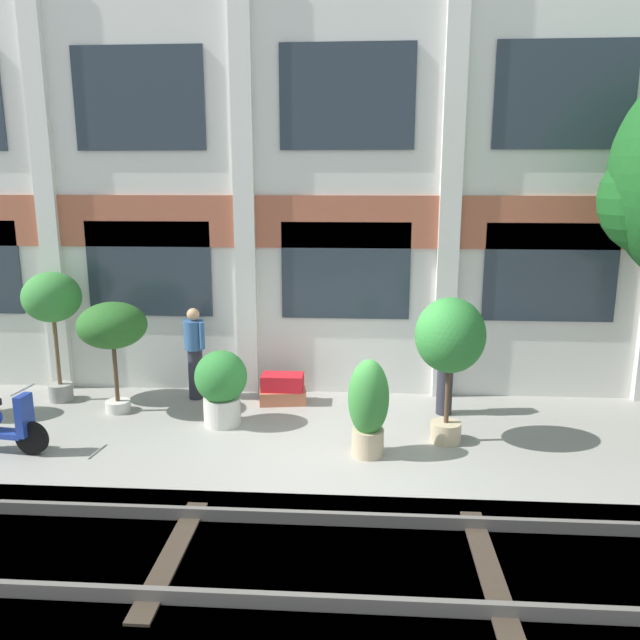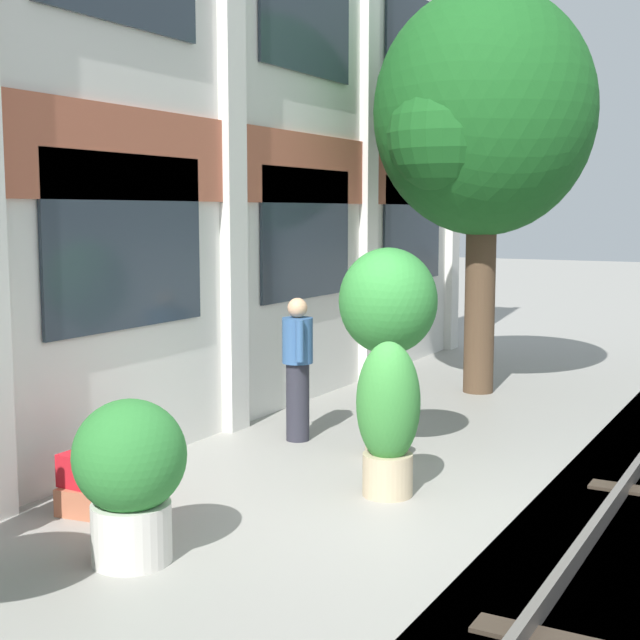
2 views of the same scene
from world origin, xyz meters
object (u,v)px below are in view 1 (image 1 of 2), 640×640
object	(u,v)px
potted_plant_fluted_column	(368,406)
potted_plant_terracotta_small	(52,303)
potted_plant_square_trough	(283,389)
potted_plant_tall_urn	(112,328)
resident_by_doorway	(446,364)
potted_plant_low_pan	(450,341)
resident_watching_tracks	(195,351)
potted_plant_glazed_jar	(221,384)

from	to	relation	value
potted_plant_fluted_column	potted_plant_terracotta_small	xyz separation A→B (m)	(-5.40, 1.90, 1.02)
potted_plant_square_trough	potted_plant_tall_urn	xyz separation A→B (m)	(-2.71, -0.60, 1.20)
potted_plant_fluted_column	resident_by_doorway	xyz separation A→B (m)	(1.28, 1.69, 0.12)
potted_plant_square_trough	potted_plant_fluted_column	size ratio (longest dim) A/B	0.61
potted_plant_tall_urn	potted_plant_low_pan	world-z (taller)	potted_plant_low_pan
potted_plant_fluted_column	potted_plant_terracotta_small	size ratio (longest dim) A/B	0.61
potted_plant_fluted_column	potted_plant_low_pan	bearing A→B (deg)	25.12
potted_plant_square_trough	resident_watching_tracks	xyz separation A→B (m)	(-1.56, 0.13, 0.63)
potted_plant_fluted_column	resident_by_doorway	distance (m)	2.12
resident_by_doorway	resident_watching_tracks	xyz separation A→B (m)	(-4.31, 0.47, 0.02)
potted_plant_terracotta_small	potted_plant_low_pan	xyz separation A→B (m)	(6.56, -1.35, -0.20)
potted_plant_square_trough	potted_plant_tall_urn	distance (m)	3.03
potted_plant_low_pan	potted_plant_terracotta_small	bearing A→B (deg)	168.34
potted_plant_glazed_jar	potted_plant_terracotta_small	world-z (taller)	potted_plant_terracotta_small
potted_plant_tall_urn	potted_plant_terracotta_small	world-z (taller)	potted_plant_terracotta_small
potted_plant_glazed_jar	potted_plant_low_pan	size ratio (longest dim) A/B	0.55
potted_plant_terracotta_small	resident_watching_tracks	distance (m)	2.54
potted_plant_tall_urn	potted_plant_glazed_jar	bearing A→B (deg)	-13.23
potted_plant_glazed_jar	potted_plant_low_pan	bearing A→B (deg)	-7.32
potted_plant_tall_urn	potted_plant_low_pan	xyz separation A→B (m)	(5.34, -0.89, 0.11)
potted_plant_square_trough	potted_plant_glazed_jar	xyz separation A→B (m)	(-0.84, -1.04, 0.43)
potted_plant_square_trough	potted_plant_terracotta_small	size ratio (longest dim) A/B	0.37
potted_plant_tall_urn	resident_by_doorway	world-z (taller)	potted_plant_tall_urn
potted_plant_square_trough	potted_plant_low_pan	xyz separation A→B (m)	(2.63, -1.48, 1.31)
resident_by_doorway	resident_watching_tracks	bearing A→B (deg)	-133.11
potted_plant_square_trough	potted_plant_tall_urn	bearing A→B (deg)	-167.58
potted_plant_fluted_column	resident_watching_tracks	bearing A→B (deg)	144.51
potted_plant_fluted_column	potted_plant_low_pan	size ratio (longest dim) A/B	0.64
potted_plant_square_trough	potted_plant_tall_urn	world-z (taller)	potted_plant_tall_urn
potted_plant_tall_urn	potted_plant_terracotta_small	size ratio (longest dim) A/B	0.82
resident_watching_tracks	potted_plant_glazed_jar	bearing A→B (deg)	68.17
potted_plant_glazed_jar	potted_plant_tall_urn	xyz separation A→B (m)	(-1.88, 0.44, 0.77)
potted_plant_square_trough	potted_plant_glazed_jar	distance (m)	1.40
potted_plant_terracotta_small	potted_plant_low_pan	size ratio (longest dim) A/B	1.05
potted_plant_low_pan	potted_plant_glazed_jar	bearing A→B (deg)	172.68
potted_plant_glazed_jar	potted_plant_low_pan	distance (m)	3.60
potted_plant_fluted_column	potted_plant_square_trough	bearing A→B (deg)	125.83
potted_plant_square_trough	resident_watching_tracks	world-z (taller)	resident_watching_tracks
potted_plant_terracotta_small	potted_plant_low_pan	bearing A→B (deg)	-11.66
potted_plant_fluted_column	potted_plant_low_pan	xyz separation A→B (m)	(1.16, 0.54, 0.82)
resident_by_doorway	potted_plant_low_pan	bearing A→B (deg)	-42.79
potted_plant_glazed_jar	resident_watching_tracks	bearing A→B (deg)	121.81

